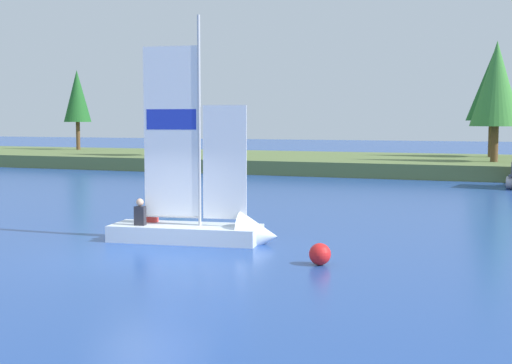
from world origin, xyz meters
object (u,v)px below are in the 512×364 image
object	(u,v)px
shoreline_tree_left	(77,96)
shoreline_tree_midleft	(173,79)
shoreline_tree_midright	(496,84)
sailboat	(211,226)
channel_buoy	(320,254)
shoreline_tree_centre	(493,87)

from	to	relation	value
shoreline_tree_left	shoreline_tree_midleft	distance (m)	13.84
shoreline_tree_left	shoreline_tree_midright	world-z (taller)	shoreline_tree_midright
shoreline_tree_left	sailboat	size ratio (longest dim) A/B	1.02
shoreline_tree_midleft	channel_buoy	size ratio (longest dim) A/B	14.91
sailboat	channel_buoy	distance (m)	3.98
shoreline_tree_left	channel_buoy	world-z (taller)	shoreline_tree_left
shoreline_tree_centre	shoreline_tree_midleft	bearing A→B (deg)	-161.99
shoreline_tree_midright	sailboat	distance (m)	27.07
shoreline_tree_centre	channel_buoy	xyz separation A→B (m)	(-1.97, -33.37, -5.21)
shoreline_tree_midright	shoreline_tree_centre	bearing A→B (deg)	94.67
shoreline_tree_midleft	sailboat	distance (m)	29.54
shoreline_tree_midleft	channel_buoy	world-z (taller)	shoreline_tree_midleft
shoreline_tree_left	channel_buoy	bearing A→B (deg)	-47.36
shoreline_tree_midright	channel_buoy	xyz separation A→B (m)	(-2.43, -27.72, -5.09)
shoreline_tree_midleft	channel_buoy	bearing A→B (deg)	-55.85
sailboat	shoreline_tree_midleft	bearing A→B (deg)	111.52
shoreline_tree_left	shoreline_tree_midright	bearing A→B (deg)	-9.30
shoreline_tree_midleft	shoreline_tree_midright	xyz separation A→B (m)	(20.62, 0.90, -0.72)
channel_buoy	shoreline_tree_centre	bearing A→B (deg)	86.62
shoreline_tree_midright	channel_buoy	world-z (taller)	shoreline_tree_midright
shoreline_tree_midright	shoreline_tree_left	bearing A→B (deg)	170.70
shoreline_tree_midright	shoreline_tree_midleft	bearing A→B (deg)	-177.49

